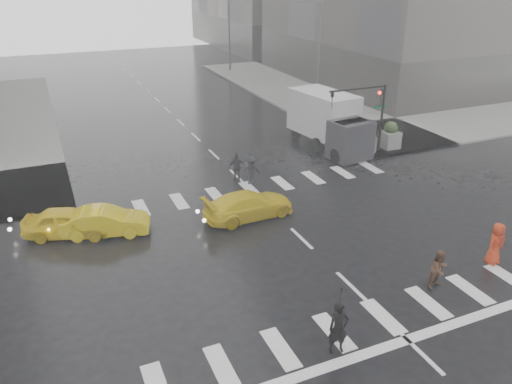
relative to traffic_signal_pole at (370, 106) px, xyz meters
name	(u,v)px	position (x,y,z in m)	size (l,w,h in m)	color
ground	(301,238)	(-9.01, -8.01, -3.22)	(120.00, 120.00, 0.00)	black
sidewalk_ne	(402,104)	(10.49, 9.49, -3.14)	(35.00, 35.00, 0.15)	slate
road_markings	(301,238)	(-9.01, -8.01, -3.21)	(18.00, 48.00, 0.01)	silver
traffic_signal_pole	(370,106)	(0.00, 0.00, 0.00)	(4.45, 0.42, 4.50)	black
street_lamp_near	(317,53)	(1.86, 9.99, 1.73)	(2.15, 0.22, 9.00)	#59595B
street_lamp_far	(228,27)	(1.86, 29.99, 1.73)	(2.15, 0.22, 9.00)	#59595B
planter_west	(338,143)	(-2.01, 0.19, -2.23)	(1.10, 1.10, 1.80)	slate
planter_mid	(365,139)	(-0.01, 0.19, -2.23)	(1.10, 1.10, 1.80)	slate
planter_east	(390,136)	(1.99, 0.19, -2.23)	(1.10, 1.10, 1.80)	slate
pedestrian_black	(340,310)	(-11.40, -14.81, -1.64)	(1.15, 1.16, 2.43)	black
pedestrian_brown	(439,269)	(-6.03, -13.34, -2.43)	(0.76, 0.60, 1.57)	#4F2E1C
pedestrian_orange	(496,244)	(-2.76, -12.93, -2.30)	(0.98, 0.73, 1.82)	red
pedestrian_far_a	(237,167)	(-9.21, -0.64, -2.40)	(0.96, 0.58, 1.63)	black
pedestrian_far_b	(250,170)	(-8.68, -1.36, -2.40)	(1.06, 0.59, 1.64)	black
taxi_front	(68,222)	(-18.52, -3.54, -2.55)	(1.58, 3.92, 1.33)	yellow
taxi_mid	(105,222)	(-16.98, -4.09, -2.58)	(1.36, 3.89, 1.28)	yellow
taxi_rear	(249,205)	(-10.36, -5.11, -2.57)	(1.82, 3.95, 1.30)	yellow
box_truck	(330,120)	(-1.51, 2.10, -1.30)	(2.53, 6.75, 3.59)	silver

